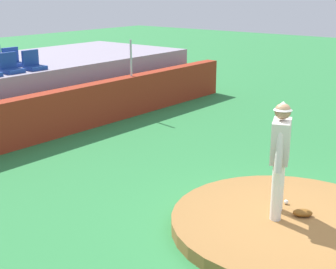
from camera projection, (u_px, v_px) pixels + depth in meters
name	position (u px, v px, depth m)	size (l,w,h in m)	color
ground_plane	(288.00, 230.00, 7.73)	(60.00, 60.00, 0.00)	#2C7C3E
pitchers_mound	(289.00, 224.00, 7.70)	(3.64, 3.64, 0.20)	olive
pitcher	(280.00, 151.00, 7.51)	(0.80, 0.43, 1.81)	white
baseball	(286.00, 202.00, 8.17)	(0.07, 0.07, 0.07)	white
fielding_glove	(303.00, 213.00, 7.73)	(0.30, 0.20, 0.11)	brown
brick_barrier	(20.00, 123.00, 11.65)	(15.99, 0.40, 1.14)	#9C2E1B
fence_post_right	(131.00, 58.00, 14.22)	(0.06, 0.06, 1.04)	silver
stadium_chair_3	(10.00, 66.00, 12.61)	(0.48, 0.44, 0.50)	navy
stadium_chair_4	(33.00, 64.00, 13.08)	(0.48, 0.44, 0.50)	navy
stadium_chair_9	(13.00, 60.00, 13.63)	(0.48, 0.44, 0.50)	navy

